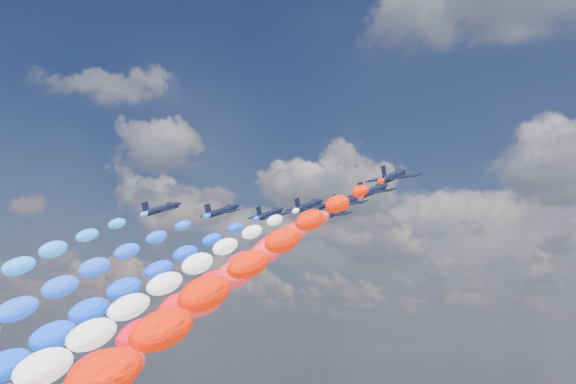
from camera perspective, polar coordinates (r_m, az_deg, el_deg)
The scene contains 14 objects.
jet_0 at distance 156.11m, azimuth -9.87°, elevation -1.31°, with size 9.31×12.48×2.75m, color black, non-canonical shape.
jet_1 at distance 156.58m, azimuth -5.18°, elevation -1.48°, with size 9.31×12.48×2.75m, color black, non-canonical shape.
jet_2 at distance 159.13m, azimuth -1.42°, elevation -1.70°, with size 9.31×12.48×2.75m, color black, non-canonical shape.
trail_2 at distance 117.57m, azimuth -16.63°, elevation -11.11°, with size 5.81×100.67×57.69m, color #0C3AF1, non-canonical shape.
jet_3 at distance 150.09m, azimuth 1.64°, elevation -1.06°, with size 9.31×12.48×2.75m, color black, non-canonical shape.
trail_3 at distance 106.54m, azimuth -13.71°, elevation -11.20°, with size 5.81×100.67×57.69m, color white, non-canonical shape.
jet_4 at distance 159.35m, azimuth 3.54°, elevation -1.69°, with size 9.31×12.48×2.75m, color black, non-canonical shape.
trail_4 at distance 114.43m, azimuth -9.88°, elevation -11.41°, with size 5.81×100.67×57.69m, color silver, non-canonical shape.
jet_5 at distance 147.48m, azimuth 4.52°, elevation -0.82°, with size 9.31×12.48×2.75m, color black, non-canonical shape.
trail_5 at distance 102.06m, azimuth -10.04°, elevation -11.33°, with size 5.81×100.67×57.69m, color red, non-canonical shape.
jet_6 at distance 136.97m, azimuth 6.66°, elevation 0.11°, with size 9.31×12.48×2.75m, color black, non-canonical shape.
trail_6 at distance 90.31m, azimuth -8.57°, elevation -11.28°, with size 5.81×100.67×57.69m, color red, non-canonical shape.
jet_7 at distance 125.85m, azimuth 8.28°, elevation 1.26°, with size 9.31×12.48×2.75m, color black, non-canonical shape.
trail_7 at distance 78.31m, azimuth -8.19°, elevation -11.17°, with size 5.81×100.67×57.69m, color red, non-canonical shape.
Camera 1 is at (79.58, -115.23, 78.54)m, focal length 45.50 mm.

